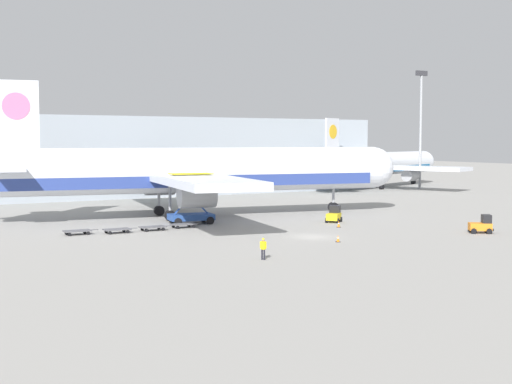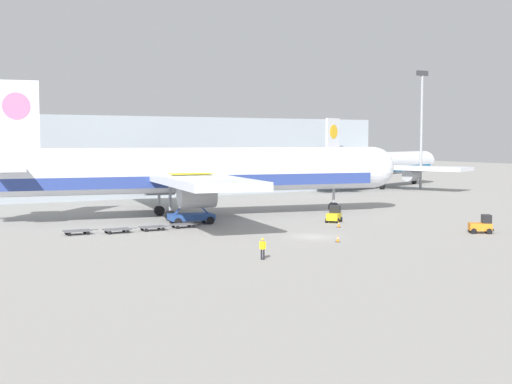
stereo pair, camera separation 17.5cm
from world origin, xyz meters
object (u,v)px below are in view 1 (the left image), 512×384
Objects in this scene: baggage_tug_foreground at (482,225)px; traffic_cone_near at (339,224)px; airplane_main at (190,172)px; light_mast at (421,121)px; baggage_dolly_second at (117,230)px; baggage_dolly_trail at (184,224)px; traffic_cone_far at (338,239)px; airplane_distant at (377,165)px; baggage_tug_mid at (334,215)px; scissor_lift_loader at (191,205)px; baggage_dolly_third at (153,227)px; baggage_dolly_lead at (77,231)px; ground_crew_near at (263,247)px.

baggage_tug_foreground is 3.61× the size of traffic_cone_near.
airplane_main is 73.95× the size of traffic_cone_near.
light_mast reaches higher than airplane_main.
baggage_dolly_trail is (8.08, 0.70, 0.00)m from baggage_dolly_second.
light_mast is at bearing 41.46° from traffic_cone_far.
baggage_tug_foreground reaches higher than traffic_cone_far.
traffic_cone_near is at bearing -140.55° from light_mast.
baggage_dolly_second is (-70.24, -41.84, -4.42)m from airplane_distant.
airplane_main is at bearing 38.07° from baggage_dolly_second.
traffic_cone_near reaches higher than baggage_dolly_second.
scissor_lift_loader is at bearing 114.17° from baggage_tug_mid.
traffic_cone_near is (10.25, -18.26, -5.46)m from airplane_main.
baggage_dolly_third is at bearing 130.67° from baggage_tug_mid.
baggage_tug_mid is at bearing -8.88° from baggage_dolly_third.
traffic_cone_near is (13.09, -11.80, -1.87)m from scissor_lift_loader.
light_mast is at bearing 26.98° from baggage_dolly_trail.
baggage_tug_mid reaches higher than traffic_cone_far.
baggage_tug_mid is 3.56× the size of traffic_cone_near.
traffic_cone_far is at bearing -73.54° from airplane_main.
scissor_lift_loader is 11.49m from baggage_dolly_second.
airplane_main reaches higher than traffic_cone_near.
baggage_dolly_trail is 17.71m from traffic_cone_near.
traffic_cone_near is (-46.57, -49.56, -4.43)m from airplane_distant.
airplane_distant is at bearing 42.32° from scissor_lift_loader.
baggage_dolly_second is (4.05, -0.87, 0.00)m from baggage_dolly_lead.
baggage_dolly_third is at bearing 158.20° from traffic_cone_near.
light_mast reaches higher than traffic_cone_far.
traffic_cone_far is at bearing -153.89° from airplane_distant.
airplane_distant is (-6.04, 6.26, -8.97)m from light_mast.
ground_crew_near is (-8.47, -32.94, -4.74)m from airplane_main.
baggage_dolly_trail is 4.75× the size of traffic_cone_near.
airplane_main is at bearing 28.88° from baggage_dolly_lead.
light_mast is 12.96× the size of ground_crew_near.
baggage_dolly_third and baggage_dolly_trail have the same top height.
airplane_distant reaches higher than traffic_cone_far.
baggage_dolly_lead is (-14.62, -3.22, -1.86)m from scissor_lift_loader.
baggage_tug_foreground is at bearing -45.79° from airplane_main.
traffic_cone_near is (-2.57, -4.40, -0.49)m from baggage_tug_mid.
baggage_tug_foreground reaches higher than baggage_dolly_trail.
baggage_dolly_trail is at bearing 4.85° from baggage_dolly_second.
traffic_cone_far reaches higher than baggage_dolly_trail.
baggage_dolly_lead is 2.01× the size of ground_crew_near.
baggage_tug_mid is at bearing 55.08° from traffic_cone_far.
light_mast is 6.45× the size of baggage_dolly_second.
baggage_dolly_trail is at bearing -108.45° from airplane_main.
scissor_lift_loader is 4.60m from baggage_dolly_trail.
traffic_cone_near is at bearing -17.31° from baggage_dolly_lead.
scissor_lift_loader is at bearing 21.03° from baggage_dolly_second.
airplane_main reaches higher than ground_crew_near.
light_mast is at bearing 26.08° from baggage_dolly_third.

